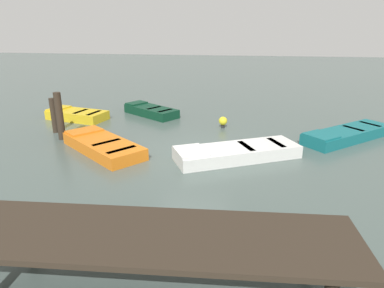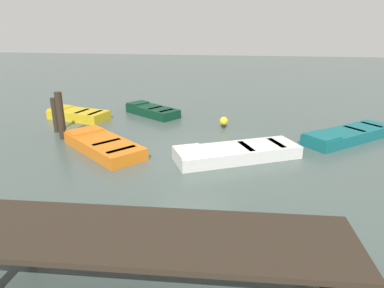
% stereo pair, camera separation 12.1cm
% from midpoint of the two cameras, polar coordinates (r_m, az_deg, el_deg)
% --- Properties ---
extents(ground_plane, '(80.00, 80.00, 0.00)m').
position_cam_midpoint_polar(ground_plane, '(11.51, 0.30, -1.65)').
color(ground_plane, '#4C5B56').
extents(dock_segment, '(6.55, 2.06, 0.95)m').
position_cam_midpoint_polar(dock_segment, '(5.73, -5.77, -15.56)').
color(dock_segment, '#33281E').
rests_on(dock_segment, ground_plane).
extents(rowboat_teal, '(3.79, 3.47, 0.46)m').
position_cam_midpoint_polar(rowboat_teal, '(14.11, 24.92, 1.42)').
color(rowboat_teal, '#14666B').
rests_on(rowboat_teal, ground_plane).
extents(rowboat_orange, '(3.55, 3.24, 0.46)m').
position_cam_midpoint_polar(rowboat_orange, '(12.10, -14.42, -0.13)').
color(rowboat_orange, orange).
rests_on(rowboat_orange, ground_plane).
extents(rowboat_white, '(4.21, 2.96, 0.46)m').
position_cam_midpoint_polar(rowboat_white, '(11.12, 7.72, -1.40)').
color(rowboat_white, silver).
rests_on(rowboat_white, ground_plane).
extents(rowboat_yellow, '(2.90, 1.82, 0.46)m').
position_cam_midpoint_polar(rowboat_yellow, '(16.60, -18.29, 4.73)').
color(rowboat_yellow, gold).
rests_on(rowboat_yellow, ground_plane).
extents(rowboat_dark_green, '(2.96, 2.52, 0.46)m').
position_cam_midpoint_polar(rowboat_dark_green, '(16.59, -6.49, 5.58)').
color(rowboat_dark_green, '#0C3823').
rests_on(rowboat_dark_green, ground_plane).
extents(mooring_piling_center, '(0.27, 0.27, 1.79)m').
position_cam_midpoint_polar(mooring_piling_center, '(13.69, -20.91, 4.42)').
color(mooring_piling_center, '#33281E').
rests_on(mooring_piling_center, ground_plane).
extents(mooring_piling_far_left, '(0.21, 0.21, 1.40)m').
position_cam_midpoint_polar(mooring_piling_far_left, '(14.72, -21.77, 4.51)').
color(mooring_piling_far_left, '#33281E').
rests_on(mooring_piling_far_left, ground_plane).
extents(marker_buoy, '(0.36, 0.36, 0.48)m').
position_cam_midpoint_polar(marker_buoy, '(14.42, 5.59, 3.80)').
color(marker_buoy, '#262626').
rests_on(marker_buoy, ground_plane).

